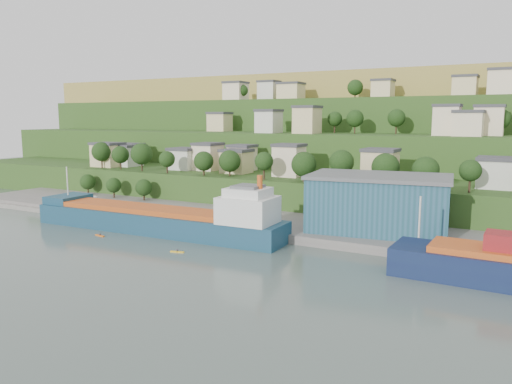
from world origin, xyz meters
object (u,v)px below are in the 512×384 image
Objects in this scene: cargo_ship_near at (162,221)px; caravan at (87,201)px; kayak_orange at (100,235)px; warehouse at (379,203)px.

cargo_ship_near is 10.26× the size of caravan.
cargo_ship_near is 22.43× the size of kayak_orange.
caravan is at bearing 160.24° from cargo_ship_near.
kayak_orange is (-10.65, -9.82, -2.55)m from cargo_ship_near.
caravan is (-38.99, 12.65, -0.03)m from cargo_ship_near.
cargo_ship_near is 2.05× the size of warehouse.
warehouse is (47.33, 18.52, 5.66)m from cargo_ship_near.
warehouse is at bearing 33.49° from kayak_orange.
kayak_orange is at bearing -160.91° from warehouse.
warehouse is 10.93× the size of kayak_orange.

